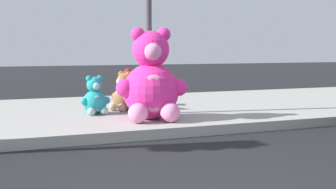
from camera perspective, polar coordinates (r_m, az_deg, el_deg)
name	(u,v)px	position (r m, az deg, el deg)	size (l,w,h in m)	color
sidewalk	(81,115)	(7.94, -11.20, -2.57)	(28.00, 4.40, 0.15)	#9E9B93
sign_pole	(148,11)	(7.35, -2.55, 10.72)	(0.56, 0.11, 3.20)	#4C4C51
plush_pink_large	(151,83)	(6.73, -2.17, 1.50)	(1.07, 0.99, 1.41)	#F22D93
plush_brown	(124,95)	(7.78, -5.71, -0.04)	(0.50, 0.50, 0.69)	olive
plush_red	(127,91)	(8.37, -5.37, 0.44)	(0.51, 0.53, 0.71)	red
plush_teal	(95,99)	(7.40, -9.44, -0.55)	(0.50, 0.44, 0.65)	teal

